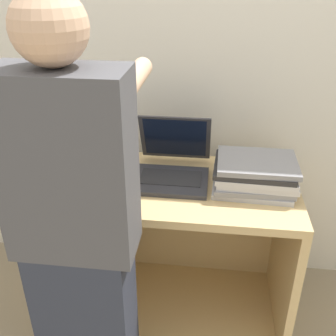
{
  "coord_description": "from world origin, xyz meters",
  "views": [
    {
      "loc": [
        0.18,
        -1.21,
        1.61
      ],
      "look_at": [
        0.0,
        0.21,
        0.86
      ],
      "focal_mm": 42.0,
      "sensor_mm": 36.0,
      "label": 1
    }
  ],
  "objects_px": {
    "laptop_open": "(172,166)",
    "person": "(78,240)",
    "laptop_stack_right": "(254,174)",
    "laptop_stack_left": "(90,162)"
  },
  "relations": [
    {
      "from": "laptop_open",
      "to": "person",
      "type": "relative_size",
      "value": 0.23
    },
    {
      "from": "laptop_open",
      "to": "laptop_stack_right",
      "type": "xyz_separation_m",
      "value": [
        0.36,
        -0.06,
        0.01
      ]
    },
    {
      "from": "laptop_stack_left",
      "to": "laptop_stack_right",
      "type": "bearing_deg",
      "value": -0.02
    },
    {
      "from": "laptop_stack_left",
      "to": "laptop_stack_right",
      "type": "distance_m",
      "value": 0.72
    },
    {
      "from": "laptop_open",
      "to": "laptop_stack_right",
      "type": "bearing_deg",
      "value": -9.33
    },
    {
      "from": "laptop_open",
      "to": "laptop_stack_right",
      "type": "relative_size",
      "value": 1.04
    },
    {
      "from": "person",
      "to": "laptop_stack_right",
      "type": "bearing_deg",
      "value": 38.88
    },
    {
      "from": "laptop_open",
      "to": "laptop_stack_left",
      "type": "xyz_separation_m",
      "value": [
        -0.36,
        -0.06,
        0.03
      ]
    },
    {
      "from": "laptop_stack_right",
      "to": "laptop_open",
      "type": "bearing_deg",
      "value": 170.67
    },
    {
      "from": "person",
      "to": "laptop_stack_left",
      "type": "bearing_deg",
      "value": 102.27
    }
  ]
}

